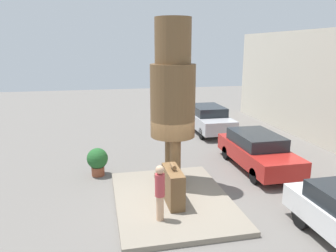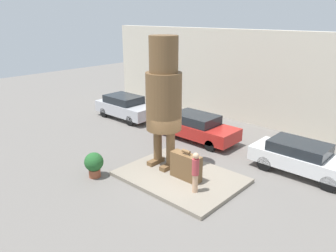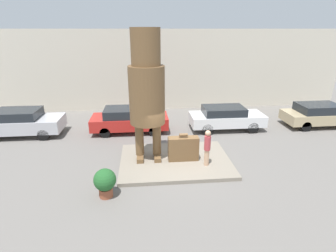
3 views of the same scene
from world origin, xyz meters
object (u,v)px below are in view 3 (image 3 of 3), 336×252
Objects in this scene: parked_car_white at (226,117)px; parked_car_tan at (320,114)px; planter_pot at (105,182)px; statue_figure at (147,87)px; tourist at (207,146)px; parked_car_silver at (22,122)px; parked_car_red at (129,119)px; giant_suitcase at (183,148)px.

parked_car_white is 0.98× the size of parked_car_tan.
planter_pot is at bearing -153.06° from parked_car_tan.
statue_figure is 1.29× the size of parked_car_white.
tourist is 0.37× the size of parked_car_silver.
parked_car_silver reaches higher than parked_car_tan.
statue_figure reaches higher than planter_pot.
parked_car_white is at bearing -1.67° from parked_car_red.
statue_figure is at bearing -161.12° from parked_car_tan.
parked_car_silver is 6.13m from parked_car_red.
parked_car_silver reaches higher than giant_suitcase.
planter_pot is at bearing -95.07° from parked_car_red.
tourist reaches higher than parked_car_white.
parked_car_red reaches higher than planter_pot.
giant_suitcase is 5.22m from parked_car_white.
parked_car_silver is (-9.76, 4.80, -0.24)m from tourist.
statue_figure is 5.15× the size of planter_pot.
parked_car_tan is (8.44, 4.71, -0.30)m from tourist.
parked_car_silver is 3.94× the size of planter_pot.
tourist is at bearing -20.46° from statue_figure.
statue_figure is at bearing -74.59° from parked_car_red.
tourist is at bearing -32.04° from giant_suitcase.
giant_suitcase is (1.59, -0.35, -2.82)m from statue_figure.
tourist is 5.22m from parked_car_white.
giant_suitcase is 10.26m from parked_car_tan.
tourist is 9.67m from parked_car_tan.
giant_suitcase is at bearing -57.92° from parked_car_red.
parked_car_silver is at bearing 130.43° from planter_pot.
parked_car_red is (-2.66, 4.24, 0.05)m from giant_suitcase.
parked_car_red is 5.92m from parked_car_white.
tourist is 4.56m from planter_pot.
parked_car_red is 6.59m from planter_pot.
parked_car_silver is at bearing 153.80° from tourist.
tourist is 0.36× the size of parked_car_red.
giant_suitcase is at bearing -156.41° from parked_car_tan.
giant_suitcase is 0.31× the size of parked_car_red.
parked_car_white is at bearing -179.68° from parked_car_tan.
planter_pot is (-4.20, -1.72, -0.44)m from tourist.
planter_pot is (-12.64, -6.42, -0.13)m from parked_car_tan.
parked_car_red is (6.13, 0.05, -0.05)m from parked_car_silver.
parked_car_red is at bearing 105.41° from statue_figure.
statue_figure is at bearing -28.10° from parked_car_silver.
statue_figure is at bearing 167.60° from giant_suitcase.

